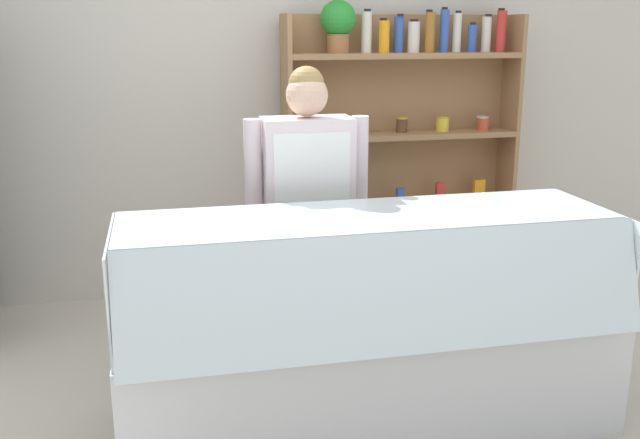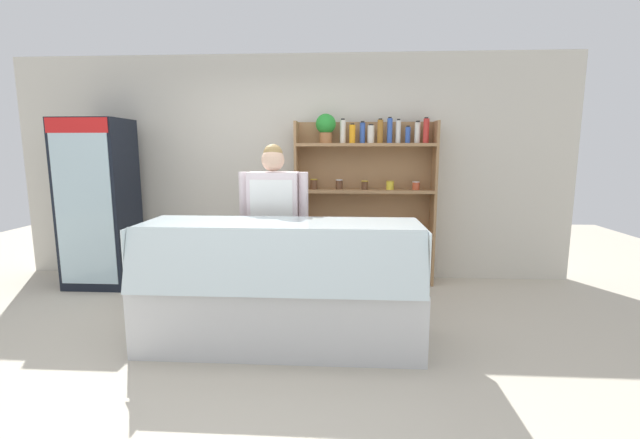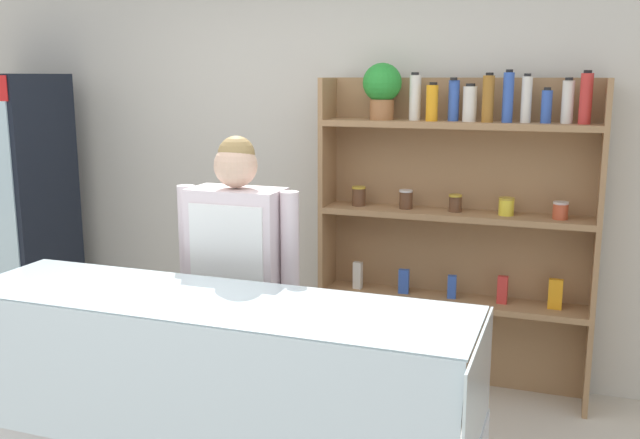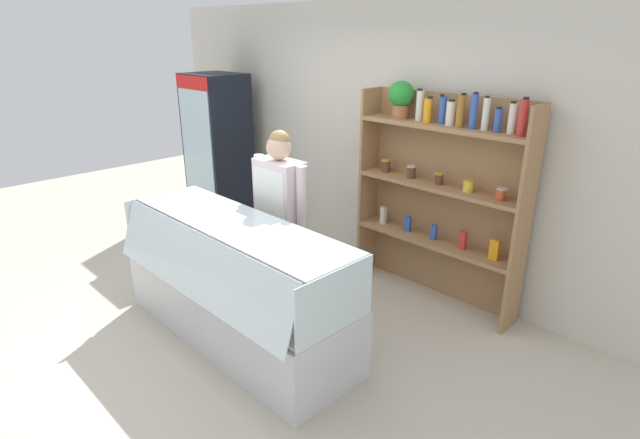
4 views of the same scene
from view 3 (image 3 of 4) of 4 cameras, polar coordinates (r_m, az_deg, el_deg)
The scene contains 4 objects.
back_wall at distance 4.73m, azimuth 0.51°, elevation 4.63°, with size 6.80×0.10×2.70m, color beige.
drinks_fridge at distance 5.46m, azimuth -23.52°, elevation 0.46°, with size 0.72×0.61×1.92m.
shelving_unit at distance 4.34m, azimuth 10.49°, elevation 0.75°, with size 1.63×0.29×1.99m.
shop_clerk at distance 3.56m, azimuth -6.60°, elevation -4.03°, with size 0.65×0.25×1.63m.
Camera 3 is at (1.55, -2.48, 1.91)m, focal length 40.00 mm.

